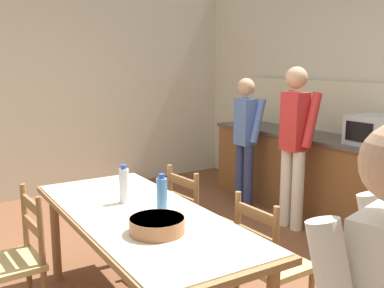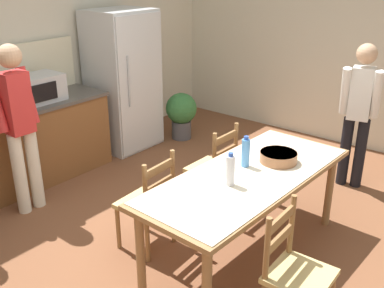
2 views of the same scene
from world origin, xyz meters
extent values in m
plane|color=brown|center=(0.00, 0.00, 0.00)|extent=(8.32, 8.32, 0.00)
cube|color=beige|center=(0.00, 2.66, 1.45)|extent=(6.52, 0.12, 2.90)
cube|color=beige|center=(3.26, 0.00, 1.45)|extent=(0.12, 5.20, 2.90)
cube|color=silver|center=(1.24, 2.20, 0.91)|extent=(0.80, 0.68, 1.83)
cube|color=silver|center=(1.24, 1.85, 0.91)|extent=(0.76, 0.02, 1.76)
cylinder|color=#A5AAB2|center=(1.00, 1.83, 1.01)|extent=(0.02, 0.02, 0.64)
cube|color=#B2B7BC|center=(-0.01, 2.21, 1.07)|extent=(0.50, 0.38, 0.30)
cube|color=black|center=(-0.06, 2.01, 1.07)|extent=(0.30, 0.01, 0.19)
cylinder|color=olive|center=(1.05, -0.82, 0.37)|extent=(0.07, 0.07, 0.74)
cylinder|color=olive|center=(-0.78, -0.12, 0.37)|extent=(0.07, 0.07, 0.74)
cylinder|color=olive|center=(1.07, -0.18, 0.37)|extent=(0.07, 0.07, 0.74)
cube|color=olive|center=(0.13, -0.47, 0.76)|extent=(2.07, 0.91, 0.04)
cube|color=beige|center=(0.13, -0.47, 0.78)|extent=(1.99, 0.87, 0.01)
cylinder|color=silver|center=(-0.12, -0.46, 0.90)|extent=(0.07, 0.07, 0.24)
cylinder|color=#2D51B2|center=(-0.12, -0.46, 1.04)|extent=(0.04, 0.04, 0.03)
cylinder|color=#4C8ED6|center=(0.24, -0.37, 0.90)|extent=(0.07, 0.07, 0.24)
cylinder|color=#2D51B2|center=(0.24, -0.37, 1.04)|extent=(0.04, 0.04, 0.03)
cylinder|color=#9E6642|center=(0.49, -0.54, 0.83)|extent=(0.32, 0.32, 0.09)
cylinder|color=#9E6642|center=(0.49, -0.54, 0.86)|extent=(0.31, 0.31, 0.02)
cylinder|color=olive|center=(-0.18, -1.03, 0.21)|extent=(0.04, 0.04, 0.41)
cube|color=tan|center=(-0.35, -1.20, 0.43)|extent=(0.43, 0.41, 0.04)
cylinder|color=olive|center=(-0.54, -1.04, 0.68)|extent=(0.04, 0.04, 0.46)
cylinder|color=olive|center=(-0.18, -1.03, 0.68)|extent=(0.04, 0.04, 0.46)
cube|color=olive|center=(-0.36, -1.03, 0.81)|extent=(0.36, 0.04, 0.07)
cube|color=olive|center=(-0.36, -1.03, 0.66)|extent=(0.36, 0.04, 0.07)
cylinder|color=olive|center=(0.80, 0.44, 0.21)|extent=(0.04, 0.04, 0.41)
cylinder|color=olive|center=(0.44, 0.44, 0.21)|extent=(0.04, 0.04, 0.41)
cylinder|color=olive|center=(0.80, 0.10, 0.21)|extent=(0.04, 0.04, 0.41)
cylinder|color=olive|center=(0.44, 0.10, 0.21)|extent=(0.04, 0.04, 0.41)
cube|color=tan|center=(0.62, 0.27, 0.43)|extent=(0.42, 0.40, 0.04)
cylinder|color=olive|center=(0.80, 0.10, 0.68)|extent=(0.04, 0.04, 0.46)
cylinder|color=olive|center=(0.44, 0.10, 0.68)|extent=(0.04, 0.04, 0.46)
cube|color=olive|center=(0.62, 0.10, 0.81)|extent=(0.36, 0.03, 0.07)
cube|color=olive|center=(0.62, 0.10, 0.66)|extent=(0.36, 0.03, 0.07)
cylinder|color=olive|center=(-0.13, 0.48, 0.21)|extent=(0.04, 0.04, 0.41)
cylinder|color=olive|center=(-0.49, 0.46, 0.21)|extent=(0.04, 0.04, 0.41)
cylinder|color=olive|center=(-0.11, 0.14, 0.21)|extent=(0.04, 0.04, 0.41)
cylinder|color=olive|center=(-0.47, 0.12, 0.21)|extent=(0.04, 0.04, 0.41)
cube|color=tan|center=(-0.30, 0.30, 0.43)|extent=(0.44, 0.42, 0.04)
cylinder|color=olive|center=(-0.11, 0.14, 0.68)|extent=(0.04, 0.04, 0.46)
cylinder|color=olive|center=(-0.47, 0.12, 0.68)|extent=(0.04, 0.04, 0.46)
cube|color=olive|center=(-0.29, 0.13, 0.81)|extent=(0.36, 0.05, 0.07)
cube|color=olive|center=(-0.29, 0.13, 0.66)|extent=(0.36, 0.05, 0.07)
cylinder|color=silver|center=(-0.67, 1.68, 0.42)|extent=(0.13, 0.13, 0.84)
cylinder|color=silver|center=(-0.50, 1.68, 0.42)|extent=(0.13, 0.13, 0.84)
cube|color=red|center=(-0.59, 1.68, 1.14)|extent=(0.24, 0.19, 0.60)
sphere|color=tan|center=(-0.59, 1.68, 1.59)|extent=(0.22, 0.22, 0.22)
cylinder|color=red|center=(-0.42, 1.75, 1.17)|extent=(0.09, 0.23, 0.57)
cylinder|color=black|center=(2.03, -0.75, 0.40)|extent=(0.12, 0.12, 0.80)
cylinder|color=black|center=(1.99, -0.60, 0.40)|extent=(0.12, 0.12, 0.80)
cube|color=white|center=(2.01, -0.68, 1.08)|extent=(0.23, 0.26, 0.57)
sphere|color=tan|center=(2.01, -0.68, 1.50)|extent=(0.21, 0.21, 0.21)
cylinder|color=white|center=(1.98, -0.84, 1.11)|extent=(0.23, 0.14, 0.54)
cylinder|color=white|center=(1.91, -0.54, 1.11)|extent=(0.23, 0.14, 0.54)
cylinder|color=#4C4C51|center=(1.92, 1.76, 0.13)|extent=(0.28, 0.28, 0.26)
sphere|color=#337038|center=(1.92, 1.76, 0.45)|extent=(0.44, 0.44, 0.44)
camera|label=1|loc=(2.63, -1.73, 1.76)|focal=42.00mm
camera|label=2|loc=(-2.71, -2.18, 2.39)|focal=42.00mm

